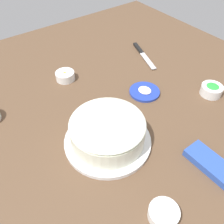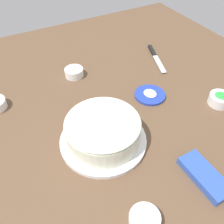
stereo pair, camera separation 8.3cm
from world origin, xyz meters
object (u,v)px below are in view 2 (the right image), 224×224
object	(u,v)px
sprinkle_bowl_orange	(145,219)
sprinkle_bowl_green	(220,99)
sprinkle_bowl_yellow	(74,72)
frosting_tub_lid	(150,95)
frosted_cake	(103,131)
spreading_knife	(155,56)
candy_box_lower	(205,176)

from	to	relation	value
sprinkle_bowl_orange	sprinkle_bowl_green	bearing A→B (deg)	-64.80
sprinkle_bowl_yellow	frosting_tub_lid	bearing A→B (deg)	-142.22
frosted_cake	frosting_tub_lid	distance (m)	0.29
sprinkle_bowl_yellow	spreading_knife	bearing A→B (deg)	-96.07
frosted_cake	sprinkle_bowl_yellow	size ratio (longest dim) A/B	3.53
sprinkle_bowl_green	spreading_knife	bearing A→B (deg)	2.87
spreading_knife	sprinkle_bowl_yellow	xyz separation A→B (m)	(0.04, 0.39, 0.01)
spreading_knife	sprinkle_bowl_orange	bearing A→B (deg)	142.34
sprinkle_bowl_orange	sprinkle_bowl_yellow	size ratio (longest dim) A/B	0.99
spreading_knife	sprinkle_bowl_orange	xyz separation A→B (m)	(-0.61, 0.47, 0.01)
sprinkle_bowl_orange	candy_box_lower	xyz separation A→B (m)	(0.02, -0.22, -0.00)
spreading_knife	candy_box_lower	world-z (taller)	candy_box_lower
spreading_knife	sprinkle_bowl_green	size ratio (longest dim) A/B	2.78
sprinkle_bowl_green	candy_box_lower	size ratio (longest dim) A/B	0.53
frosting_tub_lid	spreading_knife	xyz separation A→B (m)	(0.23, -0.18, -0.00)
spreading_knife	sprinkle_bowl_yellow	world-z (taller)	sprinkle_bowl_yellow
candy_box_lower	frosted_cake	bearing A→B (deg)	36.18
sprinkle_bowl_green	candy_box_lower	world-z (taller)	sprinkle_bowl_green
frosting_tub_lid	spreading_knife	bearing A→B (deg)	-39.15
frosting_tub_lid	sprinkle_bowl_yellow	distance (m)	0.34
frosted_cake	sprinkle_bowl_green	distance (m)	0.47
frosted_cake	frosting_tub_lid	world-z (taller)	frosted_cake
frosted_cake	sprinkle_bowl_yellow	bearing A→B (deg)	-8.17
candy_box_lower	sprinkle_bowl_orange	bearing A→B (deg)	94.99
frosting_tub_lid	sprinkle_bowl_yellow	world-z (taller)	sprinkle_bowl_yellow
frosting_tub_lid	candy_box_lower	bearing A→B (deg)	168.91
frosting_tub_lid	candy_box_lower	size ratio (longest dim) A/B	0.77
sprinkle_bowl_yellow	candy_box_lower	distance (m)	0.65
sprinkle_bowl_orange	sprinkle_bowl_green	world-z (taller)	sprinkle_bowl_green
frosting_tub_lid	candy_box_lower	xyz separation A→B (m)	(-0.37, 0.07, 0.01)
sprinkle_bowl_orange	sprinkle_bowl_yellow	distance (m)	0.66
frosting_tub_lid	sprinkle_bowl_green	size ratio (longest dim) A/B	1.45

